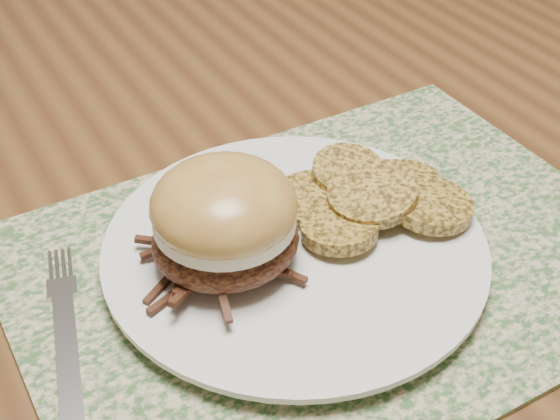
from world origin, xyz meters
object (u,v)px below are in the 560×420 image
object	(u,v)px
dining_table	(261,161)
dinner_plate	(295,251)
pork_sandwich	(225,220)
fork	(66,333)

from	to	relation	value
dining_table	dinner_plate	bearing A→B (deg)	-112.85
pork_sandwich	fork	size ratio (longest dim) A/B	0.60
dinner_plate	pork_sandwich	xyz separation A→B (m)	(-0.05, 0.01, 0.05)
dining_table	pork_sandwich	world-z (taller)	pork_sandwich
dining_table	fork	size ratio (longest dim) A/B	8.84
dinner_plate	fork	xyz separation A→B (m)	(-0.17, 0.01, -0.01)
dining_table	pork_sandwich	distance (m)	0.30
dining_table	fork	xyz separation A→B (m)	(-0.26, -0.22, 0.09)
dining_table	pork_sandwich	size ratio (longest dim) A/B	14.62
pork_sandwich	fork	distance (m)	0.13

